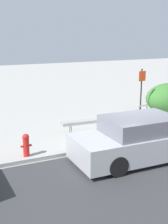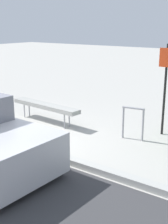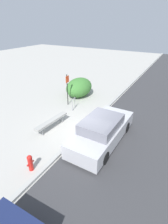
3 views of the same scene
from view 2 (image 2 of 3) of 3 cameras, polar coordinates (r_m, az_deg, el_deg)
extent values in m
plane|color=#ADAAA3|center=(7.61, -12.83, -5.83)|extent=(60.00, 60.00, 0.00)
cube|color=#A8A8A3|center=(7.59, -12.86, -5.37)|extent=(60.00, 0.20, 0.13)
cylinder|color=#99999E|center=(9.65, -10.84, 0.27)|extent=(0.04, 0.04, 0.43)
cylinder|color=#99999E|center=(8.46, -3.58, -1.69)|extent=(0.04, 0.04, 0.43)
cylinder|color=#99999E|center=(9.77, -9.98, 0.51)|extent=(0.04, 0.04, 0.43)
cylinder|color=#99999E|center=(8.60, -2.71, -1.39)|extent=(0.04, 0.04, 0.43)
cube|color=#999993|center=(9.03, -7.07, 1.15)|extent=(2.41, 0.50, 0.12)
cylinder|color=#99999E|center=(7.79, 7.16, -1.92)|extent=(0.05, 0.05, 0.80)
cylinder|color=#99999E|center=(7.65, 10.71, -2.40)|extent=(0.05, 0.05, 0.80)
cylinder|color=#99999E|center=(7.60, 9.05, 0.71)|extent=(0.55, 0.15, 0.05)
cylinder|color=black|center=(8.05, 14.56, 3.81)|extent=(0.06, 0.06, 2.30)
cube|color=red|center=(7.89, 14.86, 9.59)|extent=(0.36, 0.02, 0.46)
cylinder|color=black|center=(6.35, -9.10, -7.18)|extent=(0.60, 0.19, 0.60)
camera|label=1|loc=(12.26, -76.13, 9.34)|focal=50.00mm
camera|label=3|loc=(12.92, -55.90, 22.16)|focal=28.00mm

